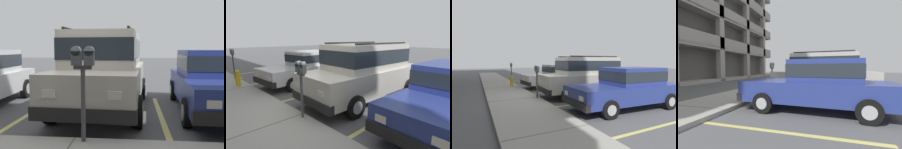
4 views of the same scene
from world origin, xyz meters
The scene contains 9 objects.
ground_plane centered at (0.00, 0.00, -0.05)m, with size 80.00×80.00×0.10m.
sidewalk centered at (0.00, 1.30, 0.06)m, with size 40.00×2.20×0.12m.
parking_stall_lines centered at (1.58, -1.40, 0.00)m, with size 12.72×4.80×0.01m.
silver_suv centered at (-0.20, -2.31, 1.09)m, with size 2.19×4.87×2.03m.
red_sedan centered at (-2.91, -2.35, 0.82)m, with size 1.99×4.56×1.54m.
dark_hatchback centered at (3.29, -2.23, 0.82)m, with size 2.03×4.58×1.54m.
parking_meter_near centered at (-0.17, 0.35, 1.23)m, with size 0.35×0.12×1.49m.
parking_meter_far centered at (6.13, 0.36, 1.27)m, with size 0.35×0.12×1.55m.
fire_hydrant centered at (4.46, 0.65, 0.46)m, with size 0.30×0.30×0.70m.
Camera 3 is at (-7.69, 2.78, 1.78)m, focal length 28.00 mm.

